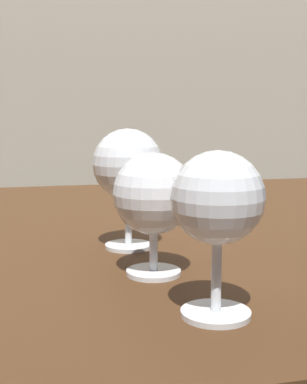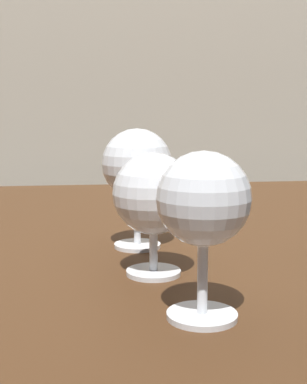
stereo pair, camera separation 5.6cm
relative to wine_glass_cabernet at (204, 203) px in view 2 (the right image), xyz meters
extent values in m
cube|color=#472B16|center=(0.09, 0.37, -0.11)|extent=(1.48, 0.98, 0.03)
cylinder|color=white|center=(0.00, 0.00, -0.10)|extent=(0.06, 0.06, 0.00)
cylinder|color=white|center=(0.00, 0.00, -0.06)|extent=(0.01, 0.01, 0.07)
sphere|color=white|center=(0.00, 0.00, 0.00)|extent=(0.08, 0.08, 0.08)
ellipsoid|color=#470A16|center=(0.00, 0.00, 0.00)|extent=(0.07, 0.07, 0.03)
cylinder|color=white|center=(-0.02, 0.13, -0.10)|extent=(0.06, 0.06, 0.00)
cylinder|color=white|center=(-0.02, 0.13, -0.07)|extent=(0.01, 0.01, 0.06)
sphere|color=white|center=(-0.02, 0.13, -0.01)|extent=(0.09, 0.09, 0.09)
ellipsoid|color=gold|center=(-0.02, 0.13, -0.01)|extent=(0.08, 0.08, 0.04)
cylinder|color=white|center=(-0.03, 0.25, -0.10)|extent=(0.06, 0.06, 0.00)
cylinder|color=white|center=(-0.03, 0.25, -0.06)|extent=(0.01, 0.01, 0.07)
sphere|color=white|center=(-0.03, 0.25, 0.01)|extent=(0.09, 0.09, 0.09)
ellipsoid|color=beige|center=(-0.03, 0.25, 0.01)|extent=(0.08, 0.08, 0.04)
camera|label=1|loc=(-0.15, -0.41, 0.07)|focal=49.54mm
camera|label=2|loc=(-0.10, -0.42, 0.07)|focal=49.54mm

